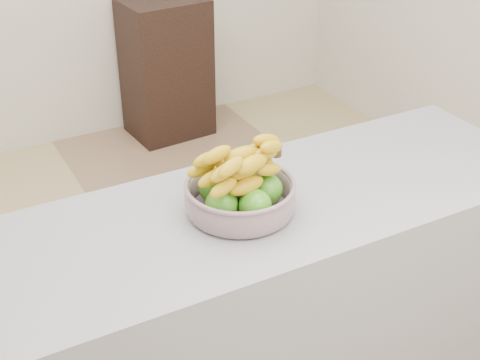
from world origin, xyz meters
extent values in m
plane|color=tan|center=(0.00, 0.00, 0.00)|extent=(4.00, 4.00, 0.00)
cube|color=gray|center=(0.00, -0.51, 0.45)|extent=(2.00, 0.60, 0.90)
cube|color=black|center=(0.72, 1.78, 0.43)|extent=(0.51, 0.42, 0.86)
cylinder|color=#91A3AF|center=(0.01, -0.51, 0.91)|extent=(0.27, 0.27, 0.01)
torus|color=#91A3AF|center=(0.01, -0.51, 0.98)|extent=(0.31, 0.31, 0.01)
sphere|color=#3A8817|center=(0.01, -0.58, 0.96)|extent=(0.09, 0.09, 0.09)
sphere|color=#3A8817|center=(0.08, -0.53, 0.96)|extent=(0.09, 0.09, 0.09)
sphere|color=#3A8817|center=(0.05, -0.44, 0.96)|extent=(0.09, 0.09, 0.09)
sphere|color=#3A8817|center=(-0.04, -0.45, 0.96)|extent=(0.09, 0.09, 0.09)
sphere|color=#3A8817|center=(-0.07, -0.53, 0.96)|extent=(0.09, 0.09, 0.09)
ellipsoid|color=yellow|center=(0.00, -0.56, 1.01)|extent=(0.20, 0.08, 0.05)
ellipsoid|color=yellow|center=(0.00, -0.51, 1.01)|extent=(0.20, 0.06, 0.05)
ellipsoid|color=yellow|center=(-0.01, -0.46, 1.01)|extent=(0.20, 0.06, 0.05)
ellipsoid|color=yellow|center=(0.01, -0.53, 1.05)|extent=(0.20, 0.09, 0.05)
ellipsoid|color=yellow|center=(0.00, -0.48, 1.05)|extent=(0.20, 0.07, 0.05)
ellipsoid|color=yellow|center=(0.01, -0.51, 1.08)|extent=(0.20, 0.06, 0.05)
ellipsoid|color=yellow|center=(0.01, -0.56, 1.07)|extent=(0.20, 0.10, 0.05)
cylinder|color=#443215|center=(0.12, -0.50, 1.06)|extent=(0.03, 0.03, 0.04)
camera|label=1|loc=(-0.75, -1.90, 1.92)|focal=50.00mm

